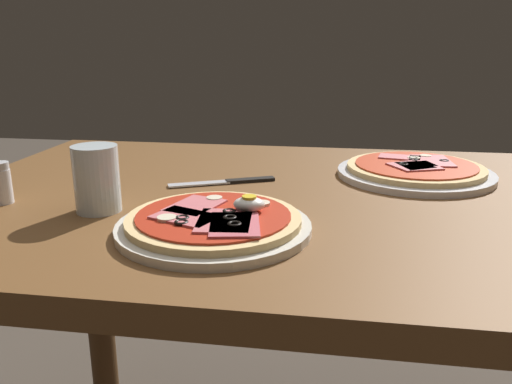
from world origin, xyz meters
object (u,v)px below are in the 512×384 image
at_px(pizza_foreground, 214,223).
at_px(water_glass_near, 97,183).
at_px(dining_table, 301,257).
at_px(knife, 230,182).
at_px(pizza_across_left, 415,171).
at_px(salt_shaker, 2,183).

xyz_separation_m(pizza_foreground, water_glass_near, (-0.19, 0.06, 0.03)).
distance_m(dining_table, knife, 0.19).
height_order(pizza_foreground, knife, pizza_foreground).
relative_size(pizza_foreground, water_glass_near, 2.63).
xyz_separation_m(pizza_across_left, salt_shaker, (-0.67, -0.27, 0.02)).
distance_m(pizza_across_left, water_glass_near, 0.58).
relative_size(pizza_across_left, water_glass_near, 2.88).
relative_size(dining_table, pizza_foreground, 4.68).
xyz_separation_m(dining_table, pizza_across_left, (0.20, 0.15, 0.13)).
relative_size(dining_table, knife, 6.71).
height_order(pizza_foreground, water_glass_near, water_glass_near).
height_order(knife, salt_shaker, salt_shaker).
height_order(pizza_across_left, salt_shaker, salt_shaker).
xyz_separation_m(pizza_foreground, pizza_across_left, (0.31, 0.35, -0.00)).
xyz_separation_m(water_glass_near, knife, (0.17, 0.19, -0.04)).
relative_size(pizza_across_left, knife, 1.57).
distance_m(dining_table, pizza_across_left, 0.28).
bearing_deg(pizza_across_left, salt_shaker, -158.00).
relative_size(water_glass_near, knife, 0.54).
height_order(pizza_across_left, water_glass_near, water_glass_near).
distance_m(pizza_foreground, water_glass_near, 0.21).
xyz_separation_m(dining_table, pizza_foreground, (-0.11, -0.19, 0.13)).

